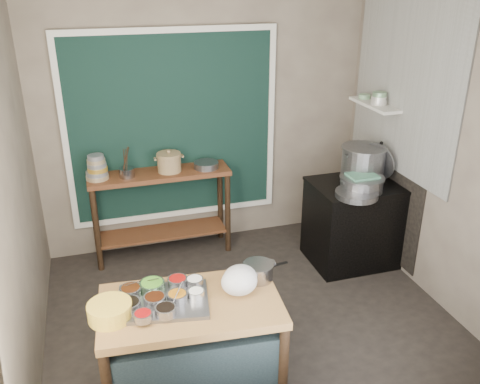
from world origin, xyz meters
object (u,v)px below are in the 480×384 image
object	(u,v)px
steamer	(362,184)
stock_pot	(363,164)
back_counter	(162,213)
ceramic_crock	(169,163)
yellow_basin	(110,311)
condiment_tray	(163,301)
utensil_cup	(127,172)
stove_block	(354,224)
prep_table	(193,346)
saucepan	(258,272)

from	to	relation	value
steamer	stock_pot	bearing A→B (deg)	60.64
steamer	back_counter	bearing A→B (deg)	154.25
back_counter	ceramic_crock	bearing A→B (deg)	-5.56
back_counter	ceramic_crock	world-z (taller)	ceramic_crock
back_counter	steamer	size ratio (longest dim) A/B	3.28
yellow_basin	stock_pot	size ratio (longest dim) A/B	0.63
condiment_tray	utensil_cup	xyz separation A→B (m)	(-0.04, 1.94, 0.23)
ceramic_crock	steamer	bearing A→B (deg)	-26.85
stove_block	utensil_cup	size ratio (longest dim) A/B	5.69
yellow_basin	stock_pot	xyz separation A→B (m)	(2.61, 1.39, 0.25)
steamer	condiment_tray	bearing A→B (deg)	-152.81
prep_table	saucepan	xyz separation A→B (m)	(0.54, 0.14, 0.44)
prep_table	back_counter	bearing A→B (deg)	91.95
condiment_tray	steamer	bearing A→B (deg)	27.19
saucepan	steamer	world-z (taller)	steamer
utensil_cup	ceramic_crock	xyz separation A→B (m)	(0.43, 0.03, 0.04)
back_counter	condiment_tray	world-z (taller)	back_counter
stock_pot	steamer	xyz separation A→B (m)	(-0.13, -0.23, -0.11)
utensil_cup	stock_pot	bearing A→B (deg)	-14.94
utensil_cup	saucepan	bearing A→B (deg)	-67.39
condiment_tray	yellow_basin	xyz separation A→B (m)	(-0.35, -0.06, 0.04)
condiment_tray	utensil_cup	distance (m)	1.95
back_counter	utensil_cup	distance (m)	0.62
stove_block	ceramic_crock	distance (m)	2.03
saucepan	ceramic_crock	world-z (taller)	ceramic_crock
condiment_tray	steamer	size ratio (longest dim) A/B	1.41
condiment_tray	utensil_cup	size ratio (longest dim) A/B	3.93
yellow_basin	steamer	size ratio (longest dim) A/B	0.66
utensil_cup	steamer	world-z (taller)	utensil_cup
yellow_basin	ceramic_crock	world-z (taller)	ceramic_crock
saucepan	ceramic_crock	size ratio (longest dim) A/B	0.90
saucepan	stock_pot	bearing A→B (deg)	29.06
yellow_basin	saucepan	bearing A→B (deg)	8.36
prep_table	condiment_tray	size ratio (longest dim) A/B	2.01
stock_pot	stove_block	bearing A→B (deg)	-134.21
condiment_tray	stock_pot	distance (m)	2.63
yellow_basin	utensil_cup	world-z (taller)	utensil_cup
steamer	ceramic_crock	bearing A→B (deg)	153.15
ceramic_crock	back_counter	bearing A→B (deg)	174.44
back_counter	utensil_cup	world-z (taller)	utensil_cup
back_counter	stock_pot	distance (m)	2.16
prep_table	utensil_cup	distance (m)	2.09
prep_table	yellow_basin	world-z (taller)	yellow_basin
condiment_tray	saucepan	world-z (taller)	saucepan
back_counter	utensil_cup	bearing A→B (deg)	-172.44
condiment_tray	ceramic_crock	size ratio (longest dim) A/B	2.36
stove_block	condiment_tray	size ratio (longest dim) A/B	1.45
saucepan	condiment_tray	bearing A→B (deg)	177.70
back_counter	condiment_tray	size ratio (longest dim) A/B	2.33
saucepan	ceramic_crock	bearing A→B (deg)	90.36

